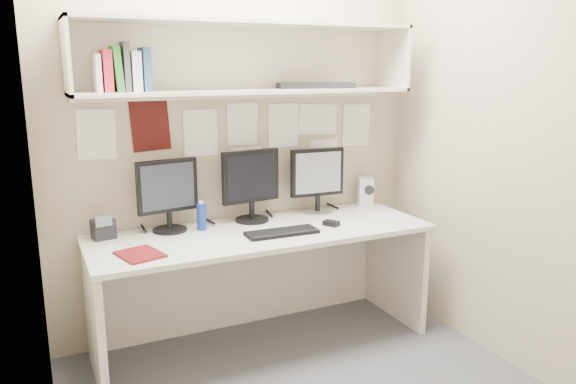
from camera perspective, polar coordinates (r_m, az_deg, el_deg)
name	(u,v)px	position (r m, az deg, el deg)	size (l,w,h in m)	color
wall_back	(239,128)	(3.53, -4.98, 6.54)	(2.40, 0.02, 2.60)	tan
wall_front	(466,190)	(1.81, 17.64, 0.16)	(2.40, 0.02, 2.60)	tan
wall_left	(32,168)	(2.32, -24.56, 2.25)	(0.02, 2.00, 2.60)	tan
wall_right	(506,135)	(3.35, 21.25, 5.41)	(0.02, 2.00, 2.60)	tan
desk	(262,288)	(3.44, -2.62, -9.70)	(2.00, 0.70, 0.73)	beige
overhead_hutch	(246,58)	(3.38, -4.27, 13.42)	(2.00, 0.38, 0.40)	beige
pinned_papers	(240,136)	(3.53, -4.93, 5.72)	(1.92, 0.01, 0.48)	white
monitor_left	(168,192)	(3.32, -12.12, 0.01)	(0.36, 0.20, 0.42)	black
monitor_center	(251,182)	(3.46, -3.79, 0.98)	(0.38, 0.21, 0.44)	black
monitor_right	(317,178)	(3.66, 3.00, 1.47)	(0.37, 0.20, 0.42)	#A5A5AA
keyboard	(282,232)	(3.23, -0.63, -4.13)	(0.42, 0.15, 0.02)	black
mouse	(331,223)	(3.41, 4.42, -3.19)	(0.06, 0.09, 0.03)	black
speaker	(365,191)	(3.91, 7.84, 0.06)	(0.13, 0.13, 0.19)	silver
blue_bottle	(202,216)	(3.33, -8.77, -2.45)	(0.06, 0.06, 0.17)	navy
maroon_notebook	(140,254)	(2.97, -14.81, -6.14)	(0.19, 0.23, 0.01)	#5D0F10
desk_phone	(103,229)	(3.30, -18.25, -3.57)	(0.14, 0.13, 0.14)	black
book_stack	(123,70)	(3.14, -16.43, 11.79)	(0.28, 0.16, 0.26)	silver
hutch_tray	(316,86)	(3.53, 2.83, 10.75)	(0.47, 0.18, 0.03)	black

